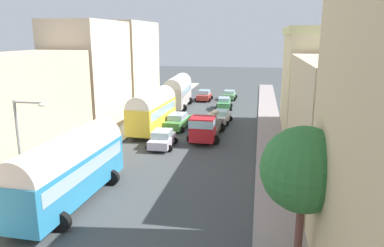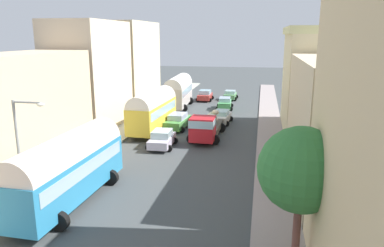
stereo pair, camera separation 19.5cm
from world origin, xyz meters
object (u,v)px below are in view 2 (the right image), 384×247
object	(u,v)px
cargo_truck_0	(206,126)
car_0	(221,117)
pedestrian_3	(279,151)
parked_bus_1	(153,109)
pedestrian_2	(276,151)
parked_bus_2	(178,90)
car_1	(225,103)
car_5	(205,95)
streetlamp_near	(22,145)
parked_bus_0	(68,166)
pedestrian_0	(291,188)
car_4	(178,121)
pedestrian_1	(269,173)
car_3	(162,139)
car_2	(230,95)

from	to	relation	value
cargo_truck_0	car_0	xyz separation A→B (m)	(0.67, 6.91, -0.56)
pedestrian_3	parked_bus_1	bearing A→B (deg)	148.09
cargo_truck_0	pedestrian_3	world-z (taller)	cargo_truck_0
car_0	pedestrian_3	world-z (taller)	pedestrian_3
pedestrian_2	car_0	bearing A→B (deg)	113.70
parked_bus_2	car_1	bearing A→B (deg)	0.85
car_5	streetlamp_near	size ratio (longest dim) A/B	0.61
parked_bus_0	cargo_truck_0	world-z (taller)	parked_bus_0
parked_bus_2	pedestrian_0	distance (m)	29.82
parked_bus_0	parked_bus_1	size ratio (longest dim) A/B	1.09
parked_bus_2	car_1	world-z (taller)	parked_bus_2
pedestrian_3	car_5	bearing A→B (deg)	110.31
car_4	car_5	bearing A→B (deg)	89.49
parked_bus_0	pedestrian_3	world-z (taller)	parked_bus_0
car_1	parked_bus_2	bearing A→B (deg)	-179.15
parked_bus_0	car_1	size ratio (longest dim) A/B	2.33
car_0	car_5	size ratio (longest dim) A/B	1.10
cargo_truck_0	pedestrian_1	bearing A→B (deg)	-60.92
pedestrian_1	pedestrian_0	bearing A→B (deg)	-61.18
parked_bus_2	pedestrian_0	bearing A→B (deg)	-64.70
cargo_truck_0	parked_bus_2	bearing A→B (deg)	112.04
car_0	car_3	xyz separation A→B (m)	(-4.03, -9.85, 0.02)
parked_bus_0	car_3	xyz separation A→B (m)	(2.35, 11.42, -1.48)
car_0	car_5	distance (m)	14.54
parked_bus_0	car_0	bearing A→B (deg)	73.30
cargo_truck_0	car_4	bearing A→B (deg)	134.06
car_0	parked_bus_0	bearing A→B (deg)	-106.70
car_4	pedestrian_3	world-z (taller)	pedestrian_3
car_0	car_1	size ratio (longest dim) A/B	1.01
parked_bus_2	car_1	xyz separation A→B (m)	(6.20, 0.09, -1.57)
parked_bus_2	cargo_truck_0	size ratio (longest dim) A/B	1.16
parked_bus_0	car_4	distance (m)	18.16
pedestrian_0	pedestrian_1	xyz separation A→B (m)	(-1.19, 2.17, -0.06)
car_2	pedestrian_0	bearing A→B (deg)	-79.37
car_5	pedestrian_0	distance (m)	34.55
parked_bus_1	cargo_truck_0	distance (m)	6.22
car_3	pedestrian_2	bearing A→B (deg)	-15.21
parked_bus_1	car_0	distance (m)	8.09
parked_bus_2	pedestrian_3	xyz separation A→B (m)	(12.33, -20.07, -1.38)
car_0	pedestrian_2	distance (m)	13.58
car_2	pedestrian_0	distance (m)	35.23
car_3	pedestrian_0	distance (m)	13.69
car_2	car_4	bearing A→B (deg)	-101.24
parked_bus_1	car_4	size ratio (longest dim) A/B	1.94
parked_bus_0	pedestrian_2	bearing A→B (deg)	36.76
car_5	pedestrian_2	world-z (taller)	pedestrian_2
parked_bus_0	cargo_truck_0	xyz separation A→B (m)	(5.71, 14.36, -0.93)
car_4	pedestrian_0	size ratio (longest dim) A/B	2.50
cargo_truck_0	car_5	distance (m)	21.15
parked_bus_1	parked_bus_2	distance (m)	12.55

